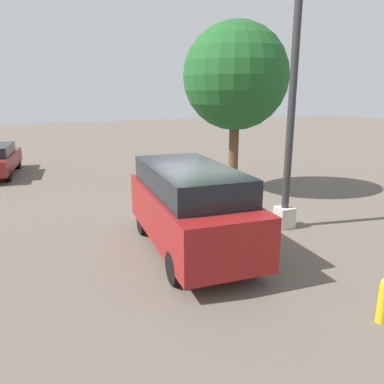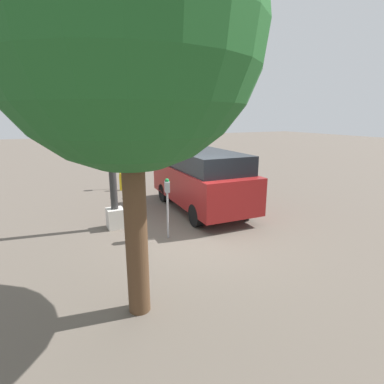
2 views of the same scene
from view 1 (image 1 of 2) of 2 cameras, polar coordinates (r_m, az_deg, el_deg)
name	(u,v)px [view 1 (image 1 of 2)]	position (r m, az deg, el deg)	size (l,w,h in m)	color
ground_plane	(203,216)	(11.08, 1.71, -3.60)	(80.00, 80.00, 0.00)	#60564C
parking_meter_near	(229,179)	(10.68, 5.59, 1.93)	(0.22, 0.15, 1.54)	#9E9EA3
lamp_post	(290,127)	(9.90, 14.75, 9.57)	(0.44, 0.44, 6.99)	beige
parked_van	(190,206)	(8.41, -0.28, -2.09)	(4.54, 1.98, 1.94)	maroon
street_tree	(236,77)	(13.34, 6.67, 17.00)	(3.60, 3.60, 5.85)	#513823
fire_hydrant	(383,301)	(6.76, 27.12, -14.51)	(0.16, 0.16, 0.75)	gold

